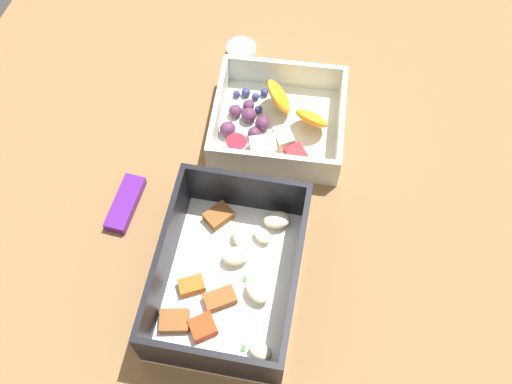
# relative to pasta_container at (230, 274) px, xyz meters

# --- Properties ---
(table_surface) EXTENTS (0.80, 0.80, 0.02)m
(table_surface) POSITION_rel_pasta_container_xyz_m (0.11, 0.02, -0.03)
(table_surface) COLOR brown
(table_surface) RESTS_ON ground
(pasta_container) EXTENTS (0.20, 0.15, 0.07)m
(pasta_container) POSITION_rel_pasta_container_xyz_m (0.00, 0.00, 0.00)
(pasta_container) COLOR white
(pasta_container) RESTS_ON table_surface
(fruit_bowl) EXTENTS (0.16, 0.17, 0.05)m
(fruit_bowl) POSITION_rel_pasta_container_xyz_m (0.20, 0.00, -0.01)
(fruit_bowl) COLOR silver
(fruit_bowl) RESTS_ON table_surface
(candy_bar) EXTENTS (0.07, 0.02, 0.01)m
(candy_bar) POSITION_rel_pasta_container_xyz_m (0.06, 0.14, -0.02)
(candy_bar) COLOR #51197A
(candy_bar) RESTS_ON table_surface
(paper_cup_liner) EXTENTS (0.04, 0.04, 0.02)m
(paper_cup_liner) POSITION_rel_pasta_container_xyz_m (0.31, 0.07, -0.01)
(paper_cup_liner) COLOR white
(paper_cup_liner) RESTS_ON table_surface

